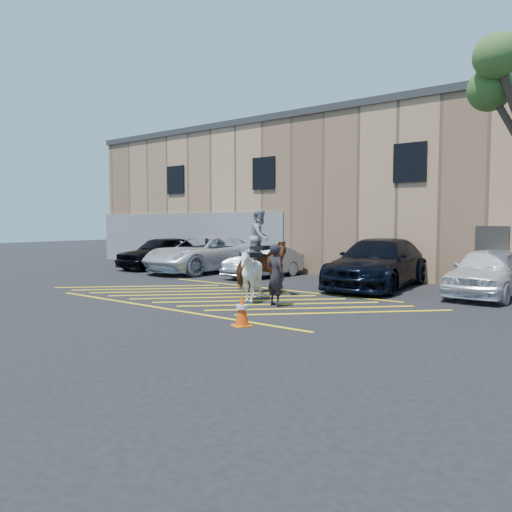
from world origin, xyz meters
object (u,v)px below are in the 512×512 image
Objects in this scene: car_black_suv at (162,252)px; car_white_suv at (489,272)px; car_white_pickup at (204,254)px; handler at (276,275)px; car_silver_sedan at (264,262)px; car_blue_suv at (378,263)px; mounted_bay at (260,260)px; saddled_white at (251,275)px; traffic_cone at (242,310)px.

car_black_suv reaches higher than car_white_suv.
handler reaches higher than car_white_pickup.
car_black_suv reaches higher than car_silver_sedan.
car_blue_suv is 4.51m from mounted_bay.
saddled_white is (7.04, -5.32, -0.06)m from car_white_pickup.
car_blue_suv is 3.68m from car_white_suv.
car_white_pickup reaches higher than car_silver_sedan.
mounted_bay is (6.26, -3.87, 0.27)m from car_white_pickup.
car_silver_sedan is 2.25× the size of saddled_white.
car_blue_suv reaches higher than car_white_suv.
car_white_suv is 7.51m from saddled_white.
mounted_bay is at bearing -29.02° from car_white_pickup.
car_silver_sedan is 5.12m from car_blue_suv.
car_white_pickup is 8.82m from saddled_white.
traffic_cone is at bearing -92.25° from car_blue_suv.
car_blue_suv is 2.17× the size of mounted_bay.
car_white_suv is at bearing 68.44° from traffic_cone.
handler reaches higher than car_black_suv.
car_black_suv is at bearing 152.16° from saddled_white.
mounted_bay reaches higher than car_blue_suv.
car_white_pickup is at bearing 137.93° from traffic_cone.
car_black_suv is 1.22× the size of car_silver_sedan.
car_white_suv is 7.20m from mounted_bay.
traffic_cone is (1.00, -2.68, -0.50)m from handler.
car_blue_suv is at bearing 93.04° from traffic_cone.
handler is at bearing -42.14° from mounted_bay.
car_blue_suv is (8.65, -0.05, 0.02)m from car_white_pickup.
traffic_cone is (2.82, -4.33, -0.75)m from mounted_bay.
car_black_suv is 6.44m from car_silver_sedan.
handler is at bearing -126.35° from car_white_suv.
handler is 1.00× the size of saddled_white.
handler is at bearing -46.10° from car_silver_sedan.
car_blue_suv reaches higher than saddled_white.
car_white_suv is at bearing -111.55° from handler.
car_black_suv is at bearing 145.87° from traffic_cone.
car_black_suv is 11.56m from car_blue_suv.
car_silver_sedan is at bearing -34.08° from handler.
car_white_suv is 1.65× the size of mounted_bay.
car_blue_suv reaches higher than handler.
car_white_pickup is 12.24m from traffic_cone.
handler is at bearing -31.62° from car_white_pickup.
saddled_white is (3.51, -5.25, 0.14)m from car_silver_sedan.
car_silver_sedan is at bearing 124.36° from traffic_cone.
car_blue_suv reaches higher than traffic_cone.
handler is at bearing -10.30° from saddled_white.
car_black_suv is 2.91m from car_white_pickup.
car_silver_sedan is 5.33× the size of traffic_cone.
handler is (-4.24, -5.52, 0.09)m from car_white_suv.
saddled_white is (-1.04, 0.19, -0.08)m from handler.
car_white_suv is (8.79, 0.08, 0.13)m from car_silver_sedan.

